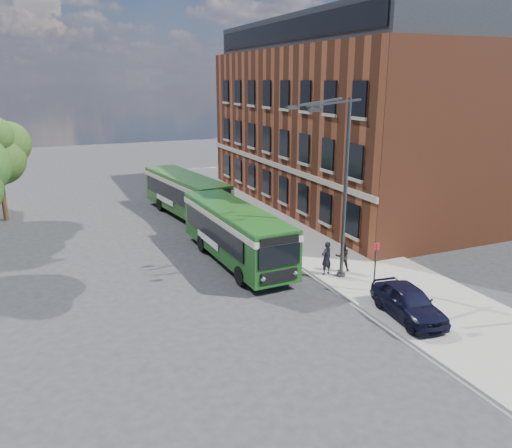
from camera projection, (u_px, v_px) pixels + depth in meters
name	position (u px, v px, depth m)	size (l,w,h in m)	color
ground	(232.00, 280.00, 25.32)	(120.00, 120.00, 0.00)	#2B2B2D
pavement	(285.00, 223.00, 35.02)	(6.00, 48.00, 0.15)	gray
kerb_line	(245.00, 229.00, 33.87)	(0.12, 48.00, 0.01)	beige
brick_office	(343.00, 117.00, 39.29)	(12.10, 26.00, 14.20)	brown
street_lamp	(339.00, 187.00, 24.07)	(2.96, 2.38, 9.00)	#35383A
bus_stop_sign	(375.00, 264.00, 23.33)	(0.35, 0.08, 2.52)	#35383A
bus_front	(236.00, 230.00, 27.52)	(2.98, 10.50, 3.02)	#1A4E18
bus_rear	(186.00, 191.00, 36.94)	(3.99, 10.62, 3.02)	#275E1D
parked_car	(408.00, 302.00, 20.88)	(1.65, 4.09, 1.39)	black
pedestrian_a	(326.00, 258.00, 25.47)	(0.64, 0.42, 1.75)	black
pedestrian_b	(343.00, 256.00, 25.96)	(0.77, 0.60, 1.58)	black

